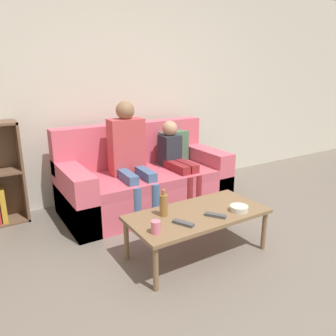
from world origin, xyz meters
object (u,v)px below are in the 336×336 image
Objects in this scene: cup_near at (156,227)px; snack_bowl at (239,208)px; person_adult at (129,152)px; tv_remote_0 at (183,223)px; bottle at (164,205)px; tv_remote_1 at (215,215)px; person_child at (177,159)px; couch at (145,181)px; coffee_table at (198,216)px.

cup_near reaches higher than snack_bowl.
person_adult is 6.90× the size of tv_remote_0.
bottle is at bearing 75.13° from tv_remote_0.
person_adult is 1.23m from tv_remote_1.
bottle is at bearing -129.04° from person_child.
couch is at bearing 98.93° from snack_bowl.
tv_remote_0 reaches higher than coffee_table.
bottle is (-0.37, -1.03, 0.17)m from couch.
bottle reaches higher than coffee_table.
tv_remote_1 is at bearing 175.69° from snack_bowl.
person_child reaches higher than cup_near.
tv_remote_0 is (-0.67, -1.11, -0.15)m from person_child.
coffee_table is 0.35m from snack_bowl.
coffee_table is at bearing -114.67° from person_child.
person_child is 1.30m from tv_remote_0.
person_child is at bearing -3.10° from person_adult.
person_adult is at bearing 95.86° from coffee_table.
snack_bowl reaches higher than tv_remote_1.
coffee_table is at bearing -95.44° from couch.
coffee_table is 0.96× the size of person_adult.
couch is 1.11m from bottle.
coffee_table is 0.25m from tv_remote_0.
person_child is 4.32× the size of bottle.
coffee_table is at bearing 1.50° from tv_remote_0.
couch reaches higher than bottle.
cup_near is 0.53× the size of tv_remote_0.
tv_remote_0 is at bearing -78.87° from bottle.
person_child is (0.55, -0.06, -0.14)m from person_adult.
bottle reaches higher than tv_remote_1.
cup_near is at bearing -165.32° from coffee_table.
person_adult is 0.57m from person_child.
cup_near is at bearing 177.73° from snack_bowl.
tv_remote_0 is (0.24, 0.01, -0.04)m from cup_near.
tv_remote_1 is 0.24m from snack_bowl.
tv_remote_0 is at bearing -152.50° from coffee_table.
tv_remote_1 is at bearing -78.56° from person_adult.
snack_bowl reaches higher than coffee_table.
tv_remote_0 is at bearing -121.59° from person_child.
coffee_table is at bearing -81.47° from person_adult.
coffee_table is 6.88× the size of tv_remote_1.
couch reaches higher than tv_remote_1.
tv_remote_1 is (-0.03, -1.27, 0.09)m from couch.
couch reaches higher than tv_remote_0.
person_child is 1.16m from snack_bowl.
person_adult is at bearing 64.26° from tv_remote_1.
tv_remote_0 is at bearing 141.88° from tv_remote_1.
cup_near is at bearing -114.49° from couch.
person_adult reaches higher than tv_remote_1.
couch is 1.31m from snack_bowl.
person_adult reaches higher than couch.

